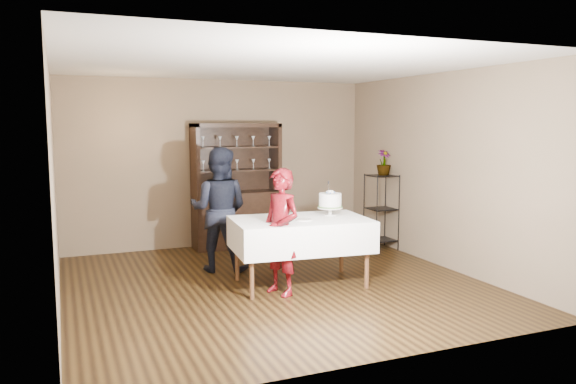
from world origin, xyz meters
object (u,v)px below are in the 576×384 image
object	(u,v)px
man	(219,209)
potted_plant	(384,163)
cake_table	(300,234)
china_hutch	(236,206)
cake	(330,201)
plant_etagere	(381,209)
woman	(281,232)

from	to	relation	value
man	potted_plant	distance (m)	2.82
cake_table	potted_plant	world-z (taller)	potted_plant
china_hutch	cake	world-z (taller)	china_hutch
plant_etagere	woman	world-z (taller)	woman
man	cake	size ratio (longest dim) A/B	3.80
man	cake	world-z (taller)	man
plant_etagere	cake	size ratio (longest dim) A/B	2.71
woman	man	distance (m)	1.37
cake_table	man	world-z (taller)	man
woman	cake	distance (m)	0.95
china_hutch	cake	size ratio (longest dim) A/B	4.51
woman	potted_plant	world-z (taller)	potted_plant
cake_table	cake	xyz separation A→B (m)	(0.46, 0.11, 0.37)
plant_etagere	potted_plant	size ratio (longest dim) A/B	3.00
cake_table	potted_plant	distance (m)	2.51
woman	potted_plant	distance (m)	2.92
man	woman	bearing A→B (deg)	136.14
man	cake_table	bearing A→B (deg)	155.79
china_hutch	man	bearing A→B (deg)	-116.04
plant_etagere	cake	world-z (taller)	cake
china_hutch	woman	bearing A→B (deg)	-95.94
cake	potted_plant	distance (m)	1.99
woman	man	size ratio (longest dim) A/B	0.88
china_hutch	woman	distance (m)	2.68
china_hutch	potted_plant	size ratio (longest dim) A/B	5.00
cake_table	cake	size ratio (longest dim) A/B	3.93
plant_etagere	cake	xyz separation A→B (m)	(-1.53, -1.23, 0.36)
woman	cake	size ratio (longest dim) A/B	3.36
man	potted_plant	size ratio (longest dim) A/B	4.21
plant_etagere	cake	distance (m)	2.00
china_hutch	man	xyz separation A→B (m)	(-0.66, -1.35, 0.18)
cake_table	man	size ratio (longest dim) A/B	1.04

